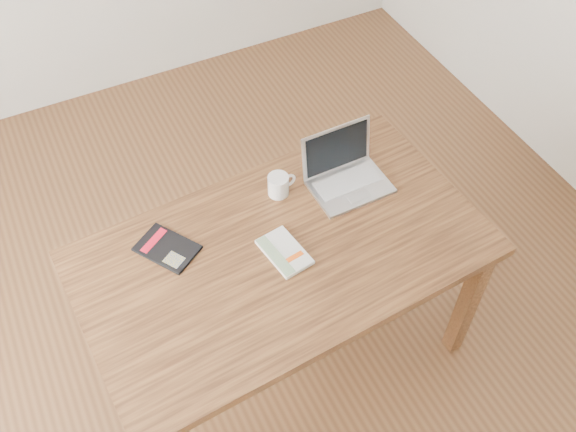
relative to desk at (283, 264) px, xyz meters
name	(u,v)px	position (x,y,z in m)	size (l,w,h in m)	color
room	(195,112)	(-0.21, 0.16, 0.69)	(4.04, 4.04, 2.70)	#54341C
desk	(283,264)	(0.00, 0.00, 0.00)	(1.52, 0.93, 0.75)	#502F18
white_guidebook	(284,252)	(0.00, -0.02, 0.10)	(0.15, 0.22, 0.02)	silver
black_guidebook	(167,248)	(-0.37, 0.19, 0.10)	(0.24, 0.26, 0.01)	black
laptop	(345,173)	(0.37, 0.20, 0.14)	(0.30, 0.25, 0.21)	silver
coffee_mug	(279,185)	(0.11, 0.26, 0.14)	(0.12, 0.08, 0.09)	white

